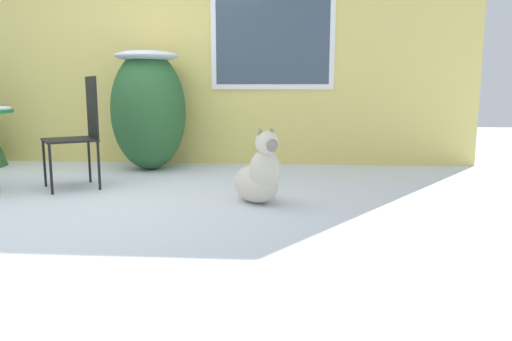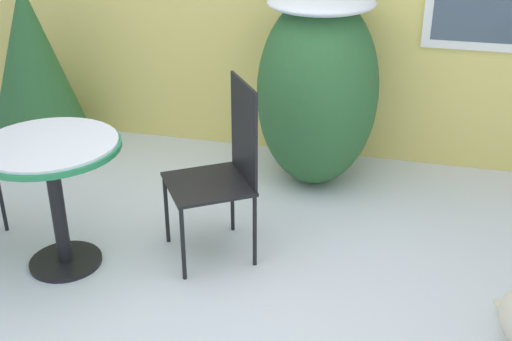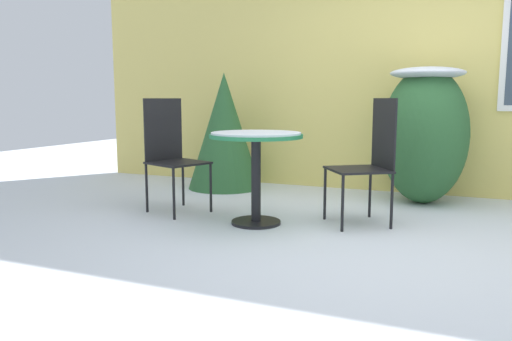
% 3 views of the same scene
% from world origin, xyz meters
% --- Properties ---
extents(ground_plane, '(16.00, 16.00, 0.00)m').
position_xyz_m(ground_plane, '(0.00, 0.00, 0.00)').
color(ground_plane, silver).
extents(shrub_left, '(0.84, 0.91, 1.35)m').
position_xyz_m(shrub_left, '(0.16, 1.67, 0.71)').
color(shrub_left, '#2D6033').
rests_on(shrub_left, ground_plane).
extents(evergreen_bush, '(0.85, 0.85, 1.34)m').
position_xyz_m(evergreen_bush, '(-2.05, 1.67, 0.67)').
color(evergreen_bush, '#2D6033').
rests_on(evergreen_bush, ground_plane).
extents(patio_table, '(0.77, 0.77, 0.77)m').
position_xyz_m(patio_table, '(-1.05, 0.23, 0.61)').
color(patio_table, black).
rests_on(patio_table, ground_plane).
extents(patio_chair_near_table, '(0.63, 0.63, 1.04)m').
position_xyz_m(patio_chair_near_table, '(-0.19, 0.60, 0.56)').
color(patio_chair_near_table, black).
rests_on(patio_chair_near_table, ground_plane).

